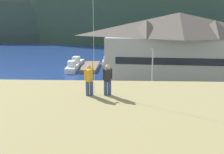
# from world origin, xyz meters

# --- Properties ---
(ground_plane) EXTENTS (600.00, 600.00, 0.00)m
(ground_plane) POSITION_xyz_m (0.00, 0.00, 0.00)
(ground_plane) COLOR #66604C
(parking_lot_pad) EXTENTS (40.00, 20.00, 0.10)m
(parking_lot_pad) POSITION_xyz_m (0.00, 5.00, 0.05)
(parking_lot_pad) COLOR gray
(parking_lot_pad) RESTS_ON ground
(bay_water) EXTENTS (360.00, 84.00, 0.03)m
(bay_water) POSITION_xyz_m (0.00, 60.00, 0.01)
(bay_water) COLOR navy
(bay_water) RESTS_ON ground
(far_hill_west_ridge) EXTENTS (138.21, 61.23, 52.33)m
(far_hill_west_ridge) POSITION_xyz_m (-48.57, 109.55, 0.00)
(far_hill_west_ridge) COLOR #2D3D33
(far_hill_west_ridge) RESTS_ON ground
(far_hill_east_peak) EXTENTS (104.45, 70.31, 93.23)m
(far_hill_east_peak) POSITION_xyz_m (1.34, 108.05, 0.00)
(far_hill_east_peak) COLOR #334733
(far_hill_east_peak) RESTS_ON ground
(harbor_lodge) EXTENTS (25.46, 11.11, 11.49)m
(harbor_lodge) POSITION_xyz_m (11.20, 22.10, 6.09)
(harbor_lodge) COLOR #999E99
(harbor_lodge) RESTS_ON ground
(storage_shed_waterside) EXTENTS (5.39, 5.27, 4.34)m
(storage_shed_waterside) POSITION_xyz_m (1.44, 23.23, 2.26)
(storage_shed_waterside) COLOR #756B5B
(storage_shed_waterside) RESTS_ON ground
(wharf_dock) EXTENTS (3.20, 10.06, 0.70)m
(wharf_dock) POSITION_xyz_m (-4.77, 32.50, 0.35)
(wharf_dock) COLOR #70604C
(wharf_dock) RESTS_ON ground
(moored_boat_wharfside) EXTENTS (2.48, 6.36, 2.16)m
(moored_boat_wharfside) POSITION_xyz_m (-8.10, 35.05, 0.72)
(moored_boat_wharfside) COLOR silver
(moored_boat_wharfside) RESTS_ON ground
(moored_boat_outer_mooring) EXTENTS (2.80, 7.55, 2.16)m
(moored_boat_outer_mooring) POSITION_xyz_m (-1.23, 34.68, 0.72)
(moored_boat_outer_mooring) COLOR #A8A399
(moored_boat_outer_mooring) RESTS_ON ground
(moored_boat_inner_slip) EXTENTS (2.10, 6.27, 2.16)m
(moored_boat_inner_slip) POSITION_xyz_m (-8.09, 29.76, 0.72)
(moored_boat_inner_slip) COLOR silver
(moored_boat_inner_slip) RESTS_ON ground
(parked_car_front_row_end) EXTENTS (4.33, 2.33, 1.82)m
(parked_car_front_row_end) POSITION_xyz_m (-4.52, 7.21, 1.06)
(parked_car_front_row_end) COLOR red
(parked_car_front_row_end) RESTS_ON parking_lot_pad
(parked_car_front_row_silver) EXTENTS (4.33, 2.33, 1.82)m
(parked_car_front_row_silver) POSITION_xyz_m (10.07, -0.17, 1.06)
(parked_car_front_row_silver) COLOR #B28923
(parked_car_front_row_silver) RESTS_ON parking_lot_pad
(parked_car_mid_row_far) EXTENTS (4.21, 2.08, 1.82)m
(parked_car_mid_row_far) POSITION_xyz_m (10.24, 7.06, 1.06)
(parked_car_mid_row_far) COLOR #236633
(parked_car_mid_row_far) RESTS_ON parking_lot_pad
(parked_car_back_row_right) EXTENTS (4.32, 2.30, 1.82)m
(parked_car_back_row_right) POSITION_xyz_m (0.24, 0.56, 1.06)
(parked_car_back_row_right) COLOR silver
(parked_car_back_row_right) RESTS_ON parking_lot_pad
(parked_car_back_row_left) EXTENTS (4.24, 2.13, 1.82)m
(parked_car_back_row_left) POSITION_xyz_m (-8.63, -0.66, 1.06)
(parked_car_back_row_left) COLOR navy
(parked_car_back_row_left) RESTS_ON parking_lot_pad
(parked_car_front_row_red) EXTENTS (4.32, 2.30, 1.82)m
(parked_car_front_row_red) POSITION_xyz_m (-9.41, 6.79, 1.06)
(parked_car_front_row_red) COLOR slate
(parked_car_front_row_red) RESTS_ON parking_lot_pad
(parked_car_lone_by_shed) EXTENTS (4.27, 2.20, 1.82)m
(parked_car_lone_by_shed) POSITION_xyz_m (3.46, 6.16, 1.06)
(parked_car_lone_by_shed) COLOR #B28923
(parked_car_lone_by_shed) RESTS_ON parking_lot_pad
(parking_light_pole) EXTENTS (0.24, 0.78, 6.94)m
(parking_light_pole) POSITION_xyz_m (5.85, 10.56, 4.10)
(parking_light_pole) COLOR #ADADB2
(parking_light_pole) RESTS_ON parking_lot_pad
(person_kite_flyer) EXTENTS (0.52, 0.70, 1.86)m
(person_kite_flyer) POSITION_xyz_m (0.33, -8.48, 7.86)
(person_kite_flyer) COLOR #384770
(person_kite_flyer) RESTS_ON grassy_hill_foreground
(person_companion) EXTENTS (0.53, 0.40, 1.74)m
(person_companion) POSITION_xyz_m (1.33, -8.41, 7.84)
(person_companion) COLOR #384770
(person_companion) RESTS_ON grassy_hill_foreground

